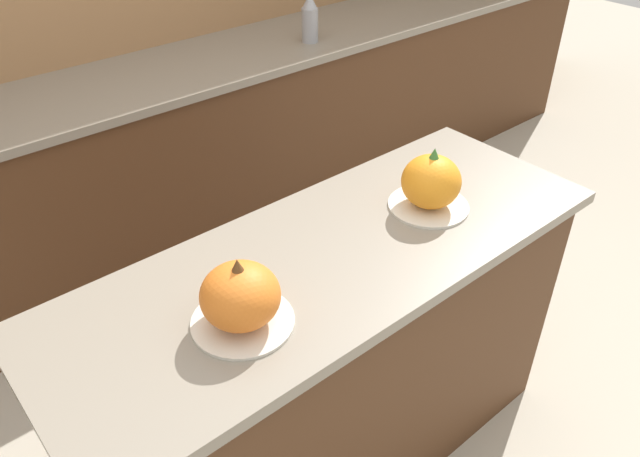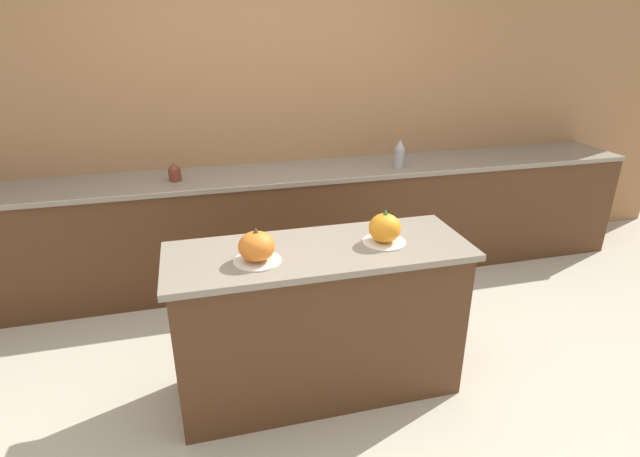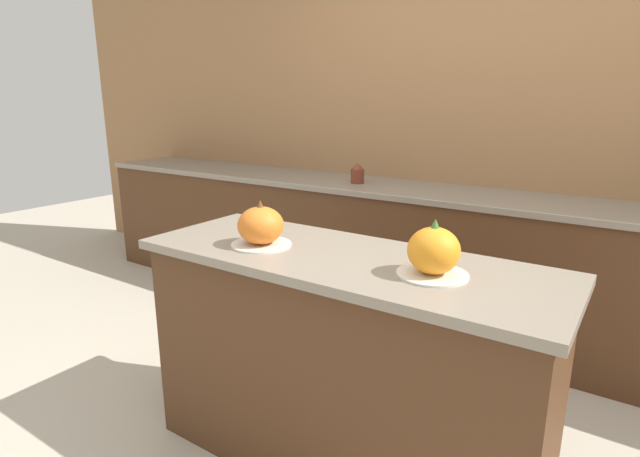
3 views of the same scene
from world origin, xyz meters
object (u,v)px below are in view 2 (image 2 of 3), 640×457
pumpkin_cake_left (257,247)px  pumpkin_cake_right (385,229)px  bottle_short (175,172)px  bottle_tall (400,154)px

pumpkin_cake_left → pumpkin_cake_right: (0.68, 0.05, 0.00)m
pumpkin_cake_right → bottle_short: 1.76m
pumpkin_cake_left → bottle_short: pumpkin_cake_left is taller
bottle_tall → bottle_short: size_ratio=1.67×
pumpkin_cake_left → bottle_tall: bottle_tall is taller
pumpkin_cake_right → bottle_short: size_ratio=1.75×
bottle_tall → bottle_short: (-1.72, 0.08, -0.04)m
pumpkin_cake_left → bottle_short: bearing=105.3°
bottle_tall → bottle_short: bottle_tall is taller
bottle_tall → pumpkin_cake_right: bearing=-115.9°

